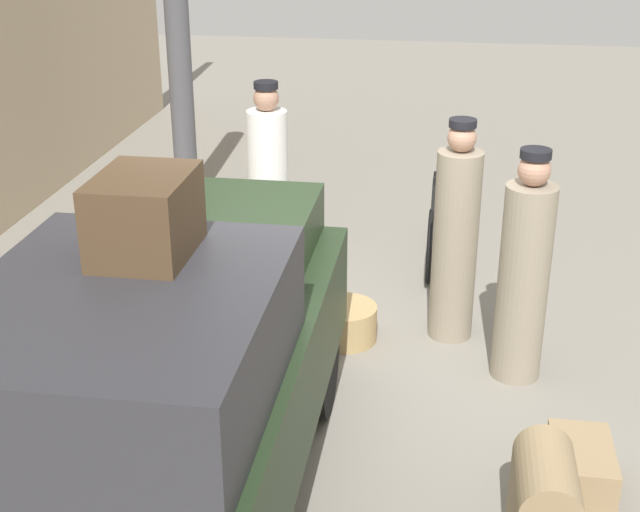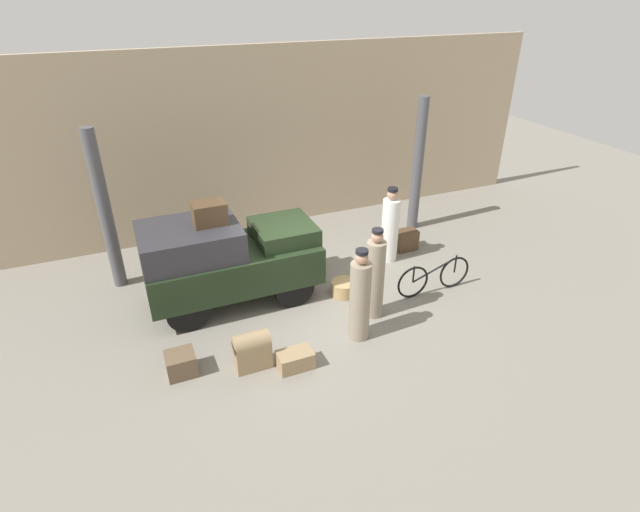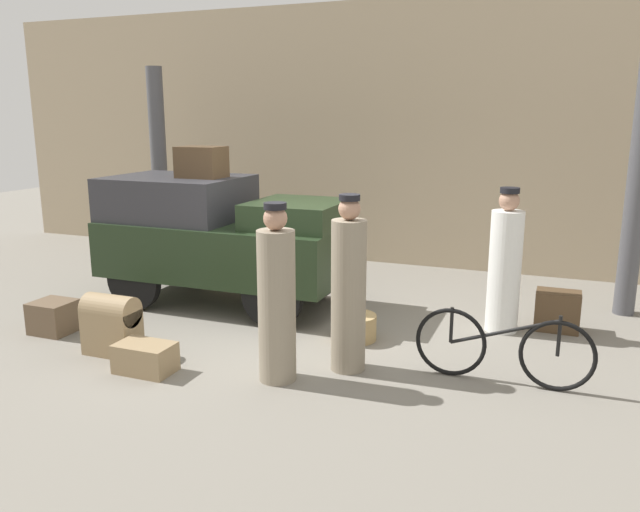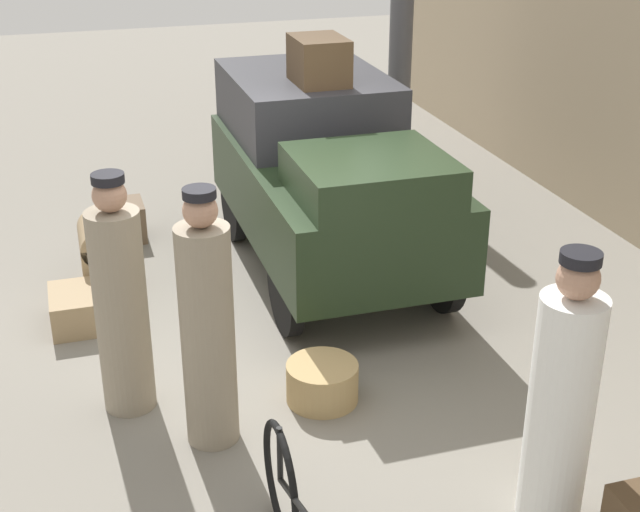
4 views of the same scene
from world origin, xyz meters
TOP-DOWN VIEW (x-y plane):
  - ground_plane at (0.00, 0.00)m, footprint 30.00×30.00m
  - canopy_pillar_left at (-3.58, 2.33)m, footprint 0.27×0.27m
  - truck at (-1.55, 0.79)m, footprint 3.36×1.58m
  - wicker_basket at (0.68, 0.07)m, footprint 0.54×0.54m
  - porter_carrying_trunk at (0.33, -1.30)m, footprint 0.38×0.38m
  - porter_lifting_near_truck at (0.90, -0.79)m, footprint 0.36×0.36m
  - conductor_in_dark_uniform at (2.29, 1.03)m, footprint 0.39×0.39m
  - suitcase_black_upright at (-1.69, -1.35)m, footprint 0.60×0.34m
  - trunk_wicker_pale at (-2.82, -1.04)m, footprint 0.48×0.45m
  - trunk_large_brown at (-1.03, -1.64)m, footprint 0.60×0.38m
  - trunk_on_truck_roof at (-1.78, 0.79)m, footprint 0.61×0.46m

SIDE VIEW (x-z plane):
  - ground_plane at x=0.00m, z-range 0.00..0.00m
  - wicker_basket at x=0.68m, z-range 0.00..0.30m
  - trunk_large_brown at x=-1.03m, z-range 0.00..0.31m
  - trunk_wicker_pale at x=-2.82m, z-range 0.00..0.39m
  - suitcase_black_upright at x=-1.69m, z-range 0.02..0.70m
  - conductor_in_dark_uniform at x=2.29m, z-range -0.07..1.70m
  - porter_carrying_trunk at x=0.33m, z-range -0.07..1.73m
  - porter_lifting_near_truck at x=0.90m, z-range -0.07..1.78m
  - truck at x=-1.55m, z-range 0.11..1.87m
  - canopy_pillar_left at x=-3.58m, z-range 0.00..3.39m
  - trunk_on_truck_roof at x=-1.78m, z-range 1.77..2.19m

